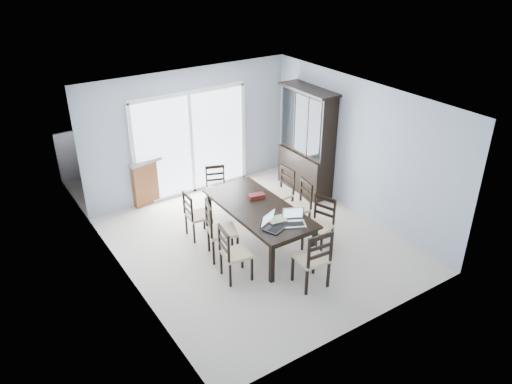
# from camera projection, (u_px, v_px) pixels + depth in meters

# --- Properties ---
(floor) EXTENTS (5.00, 5.00, 0.00)m
(floor) POSITION_uv_depth(u_px,v_px,m) (258.00, 244.00, 8.80)
(floor) COLOR #BEB2A2
(floor) RESTS_ON ground
(ceiling) EXTENTS (5.00, 5.00, 0.00)m
(ceiling) POSITION_uv_depth(u_px,v_px,m) (259.00, 101.00, 7.60)
(ceiling) COLOR white
(ceiling) RESTS_ON back_wall
(back_wall) EXTENTS (4.50, 0.02, 2.60)m
(back_wall) POSITION_uv_depth(u_px,v_px,m) (190.00, 133.00, 10.05)
(back_wall) COLOR #96A2B3
(back_wall) RESTS_ON floor
(wall_left) EXTENTS (0.02, 5.00, 2.60)m
(wall_left) POSITION_uv_depth(u_px,v_px,m) (127.00, 215.00, 7.10)
(wall_left) COLOR #96A2B3
(wall_left) RESTS_ON floor
(wall_right) EXTENTS (0.02, 5.00, 2.60)m
(wall_right) POSITION_uv_depth(u_px,v_px,m) (359.00, 149.00, 9.30)
(wall_right) COLOR #96A2B3
(wall_right) RESTS_ON floor
(balcony) EXTENTS (4.50, 2.00, 0.10)m
(balcony) POSITION_uv_depth(u_px,v_px,m) (174.00, 175.00, 11.41)
(balcony) COLOR gray
(balcony) RESTS_ON ground
(railing) EXTENTS (4.50, 0.06, 1.10)m
(railing) POSITION_uv_depth(u_px,v_px,m) (154.00, 138.00, 11.88)
(railing) COLOR #99999E
(railing) RESTS_ON balcony
(dining_table) EXTENTS (1.00, 2.20, 0.75)m
(dining_table) POSITION_uv_depth(u_px,v_px,m) (259.00, 211.00, 8.49)
(dining_table) COLOR black
(dining_table) RESTS_ON floor
(china_hutch) EXTENTS (0.50, 1.38, 2.20)m
(china_hutch) POSITION_uv_depth(u_px,v_px,m) (307.00, 142.00, 10.22)
(china_hutch) COLOR black
(china_hutch) RESTS_ON floor
(sliding_door) EXTENTS (2.52, 0.05, 2.18)m
(sliding_door) POSITION_uv_depth(u_px,v_px,m) (191.00, 143.00, 10.13)
(sliding_door) COLOR silver
(sliding_door) RESTS_ON floor
(chair_left_near) EXTENTS (0.47, 0.46, 1.09)m
(chair_left_near) POSITION_uv_depth(u_px,v_px,m) (230.00, 248.00, 7.65)
(chair_left_near) COLOR black
(chair_left_near) RESTS_ON floor
(chair_left_mid) EXTENTS (0.58, 0.57, 1.20)m
(chair_left_mid) POSITION_uv_depth(u_px,v_px,m) (216.00, 224.00, 8.16)
(chair_left_mid) COLOR black
(chair_left_mid) RESTS_ON floor
(chair_left_far) EXTENTS (0.42, 0.41, 1.04)m
(chair_left_far) POSITION_uv_depth(u_px,v_px,m) (194.00, 211.00, 8.75)
(chair_left_far) COLOR black
(chair_left_far) RESTS_ON floor
(chair_right_near) EXTENTS (0.53, 0.52, 1.08)m
(chair_right_near) POSITION_uv_depth(u_px,v_px,m) (321.00, 218.00, 8.46)
(chair_right_near) COLOR black
(chair_right_near) RESTS_ON floor
(chair_right_mid) EXTENTS (0.49, 0.48, 1.10)m
(chair_right_mid) POSITION_uv_depth(u_px,v_px,m) (301.00, 201.00, 9.00)
(chair_right_mid) COLOR black
(chair_right_mid) RESTS_ON floor
(chair_right_far) EXTENTS (0.45, 0.43, 1.11)m
(chair_right_far) POSITION_uv_depth(u_px,v_px,m) (283.00, 187.00, 9.48)
(chair_right_far) COLOR black
(chair_right_far) RESTS_ON floor
(chair_end_near) EXTENTS (0.48, 0.49, 1.17)m
(chair_end_near) POSITION_uv_depth(u_px,v_px,m) (315.00, 254.00, 7.44)
(chair_end_near) COLOR black
(chair_end_near) RESTS_ON floor
(chair_end_far) EXTENTS (0.49, 0.50, 1.01)m
(chair_end_far) POSITION_uv_depth(u_px,v_px,m) (216.00, 183.00, 9.74)
(chair_end_far) COLOR black
(chair_end_far) RESTS_ON floor
(laptop_dark) EXTENTS (0.44, 0.38, 0.26)m
(laptop_dark) POSITION_uv_depth(u_px,v_px,m) (276.00, 225.00, 7.81)
(laptop_dark) COLOR black
(laptop_dark) RESTS_ON dining_table
(laptop_silver) EXTENTS (0.42, 0.38, 0.24)m
(laptop_silver) POSITION_uv_depth(u_px,v_px,m) (295.00, 221.00, 7.91)
(laptop_silver) COLOR silver
(laptop_silver) RESTS_ON dining_table
(book_stack) EXTENTS (0.32, 0.26, 0.05)m
(book_stack) POSITION_uv_depth(u_px,v_px,m) (277.00, 220.00, 8.01)
(book_stack) COLOR maroon
(book_stack) RESTS_ON dining_table
(cell_phone) EXTENTS (0.11, 0.06, 0.01)m
(cell_phone) POSITION_uv_depth(u_px,v_px,m) (293.00, 226.00, 7.89)
(cell_phone) COLOR black
(cell_phone) RESTS_ON dining_table
(game_box) EXTENTS (0.31, 0.19, 0.07)m
(game_box) POSITION_uv_depth(u_px,v_px,m) (256.00, 196.00, 8.73)
(game_box) COLOR #48110E
(game_box) RESTS_ON dining_table
(hot_tub) EXTENTS (2.08, 1.93, 0.94)m
(hot_tub) POSITION_uv_depth(u_px,v_px,m) (151.00, 163.00, 10.74)
(hot_tub) COLOR brown
(hot_tub) RESTS_ON balcony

